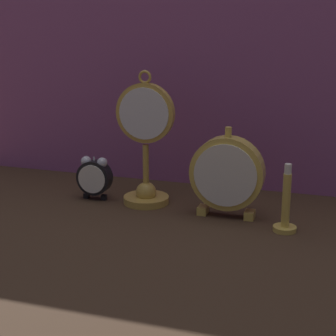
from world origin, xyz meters
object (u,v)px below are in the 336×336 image
object	(u,v)px
alarm_clock_twin_bell	(94,176)
mantel_clock_silver	(227,174)
pocket_watch_on_stand	(146,150)
brass_candlestick	(286,210)

from	to	relation	value
alarm_clock_twin_bell	mantel_clock_silver	xyz separation A→B (m)	(0.32, -0.02, 0.04)
pocket_watch_on_stand	mantel_clock_silver	distance (m)	0.20
pocket_watch_on_stand	alarm_clock_twin_bell	bearing A→B (deg)	-175.33
mantel_clock_silver	pocket_watch_on_stand	bearing A→B (deg)	170.60
alarm_clock_twin_bell	pocket_watch_on_stand	bearing A→B (deg)	4.67
pocket_watch_on_stand	alarm_clock_twin_bell	world-z (taller)	pocket_watch_on_stand
pocket_watch_on_stand	brass_candlestick	distance (m)	0.34
pocket_watch_on_stand	alarm_clock_twin_bell	size ratio (longest dim) A/B	2.97
brass_candlestick	mantel_clock_silver	bearing A→B (deg)	160.48
brass_candlestick	alarm_clock_twin_bell	bearing A→B (deg)	171.36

